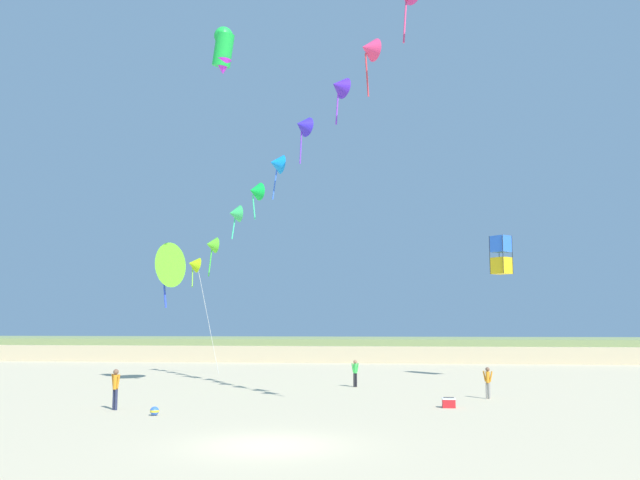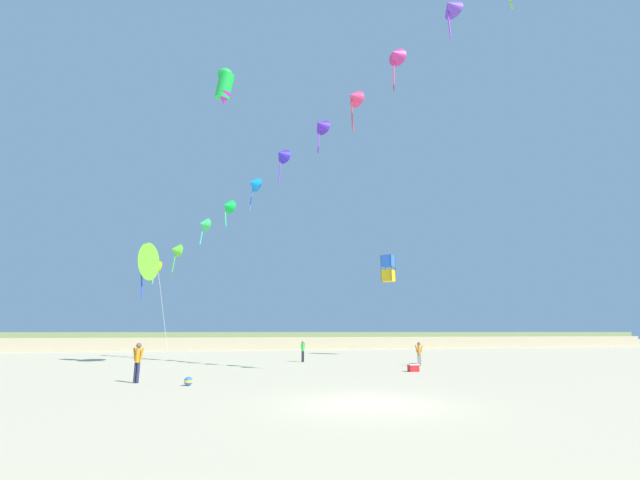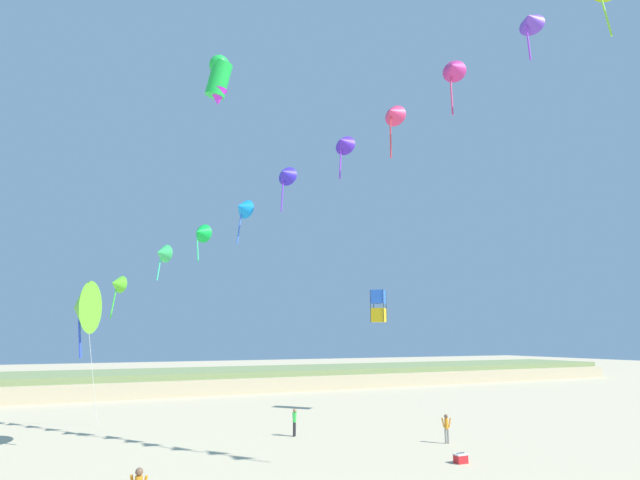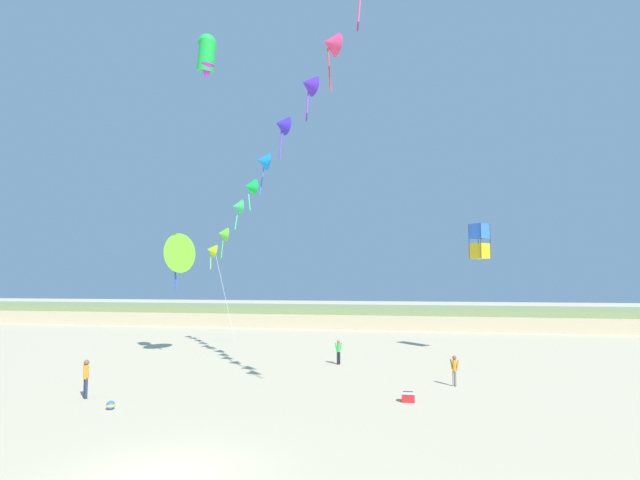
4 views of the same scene
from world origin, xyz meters
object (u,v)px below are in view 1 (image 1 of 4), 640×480
(person_near_right, at_px, (355,371))
(person_mid_center, at_px, (488,380))
(person_near_left, at_px, (115,386))
(beach_ball, at_px, (155,411))
(large_kite_low_lead, at_px, (223,49))
(large_kite_high_solo, at_px, (501,255))
(beach_cooler, at_px, (449,403))
(large_kite_mid_trail, at_px, (165,265))

(person_near_right, xyz_separation_m, person_mid_center, (6.82, -5.43, -0.01))
(person_near_left, relative_size, beach_ball, 4.79)
(large_kite_low_lead, bearing_deg, large_kite_high_solo, 36.03)
(person_mid_center, bearing_deg, person_near_right, 141.43)
(person_mid_center, bearing_deg, beach_cooler, -120.99)
(large_kite_low_lead, distance_m, beach_ball, 19.40)
(person_near_right, relative_size, large_kite_high_solo, 0.61)
(large_kite_low_lead, height_order, beach_cooler, large_kite_low_lead)
(beach_cooler, bearing_deg, large_kite_high_solo, 71.75)
(person_near_right, xyz_separation_m, large_kite_mid_trail, (-11.88, 0.92, 6.36))
(beach_cooler, xyz_separation_m, beach_ball, (-12.06, -3.72, -0.03))
(person_mid_center, height_order, beach_ball, person_mid_center)
(large_kite_high_solo, height_order, beach_cooler, large_kite_high_solo)
(beach_ball, bearing_deg, large_kite_low_lead, 83.13)
(person_near_right, relative_size, beach_ball, 4.31)
(large_kite_mid_trail, xyz_separation_m, beach_cooler, (16.45, -10.10, -7.05))
(person_near_left, relative_size, person_mid_center, 1.13)
(person_near_right, bearing_deg, person_mid_center, -38.57)
(large_kite_high_solo, bearing_deg, person_near_left, -138.41)
(large_kite_low_lead, height_order, large_kite_high_solo, large_kite_low_lead)
(large_kite_low_lead, relative_size, beach_ball, 7.24)
(large_kite_mid_trail, relative_size, beach_ball, 11.20)
(large_kite_mid_trail, height_order, large_kite_high_solo, large_kite_high_solo)
(person_mid_center, relative_size, beach_cooler, 2.66)
(person_near_left, xyz_separation_m, large_kite_mid_trail, (-2.10, 12.30, 6.26))
(large_kite_mid_trail, xyz_separation_m, large_kite_high_solo, (21.37, 4.80, 0.92))
(person_mid_center, distance_m, beach_cooler, 4.41)
(large_kite_mid_trail, bearing_deg, person_mid_center, -18.78)
(person_near_right, distance_m, beach_cooler, 10.27)
(person_mid_center, xyz_separation_m, large_kite_low_lead, (-13.48, -0.58, 17.41))
(person_near_right, distance_m, large_kite_mid_trail, 13.51)
(person_mid_center, bearing_deg, large_kite_high_solo, 76.56)
(beach_cooler, bearing_deg, person_near_left, -171.28)
(person_near_right, relative_size, person_mid_center, 1.02)
(beach_ball, bearing_deg, person_near_right, 59.85)
(beach_ball, bearing_deg, large_kite_high_solo, 47.65)
(large_kite_low_lead, bearing_deg, large_kite_mid_trail, 126.96)
(beach_ball, bearing_deg, beach_cooler, 17.15)
(large_kite_high_solo, distance_m, beach_ball, 26.44)
(person_near_left, height_order, beach_ball, person_near_left)
(person_mid_center, distance_m, large_kite_low_lead, 22.02)
(person_near_left, xyz_separation_m, person_near_right, (9.79, 11.37, -0.10))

